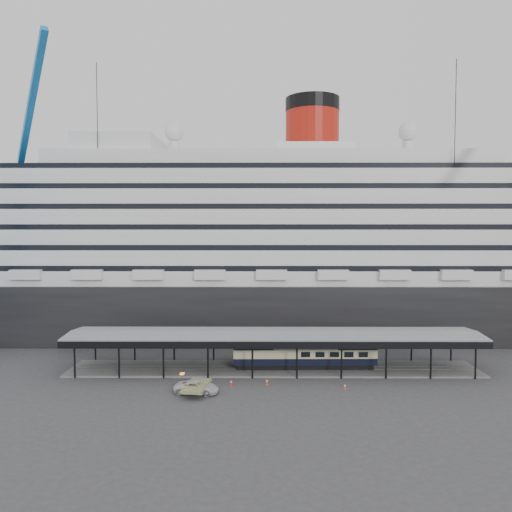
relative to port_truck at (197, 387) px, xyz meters
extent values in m
plane|color=#373739|center=(9.40, 5.10, -0.72)|extent=(200.00, 200.00, 0.00)
cube|color=black|center=(9.40, 37.10, 4.28)|extent=(130.00, 30.00, 10.00)
cylinder|color=#AD180D|center=(17.40, 37.10, 36.68)|extent=(10.00, 10.00, 9.00)
cylinder|color=black|center=(17.40, 37.10, 41.93)|extent=(10.10, 10.10, 2.50)
sphere|color=silver|center=(-8.60, 37.10, 36.98)|extent=(3.60, 3.60, 3.60)
sphere|color=silver|center=(35.40, 37.10, 36.98)|extent=(3.60, 3.60, 3.60)
cube|color=slate|center=(9.40, 10.10, -0.60)|extent=(56.00, 8.00, 0.24)
cube|color=slate|center=(9.40, 9.38, -0.44)|extent=(54.00, 0.08, 0.10)
cube|color=slate|center=(9.40, 10.82, -0.44)|extent=(54.00, 0.08, 0.10)
cube|color=black|center=(9.40, 5.60, 3.73)|extent=(56.00, 0.18, 0.90)
cube|color=black|center=(9.40, 14.60, 3.73)|extent=(56.00, 0.18, 0.90)
cube|color=slate|center=(9.40, 10.10, 4.46)|extent=(56.00, 9.00, 0.24)
cube|color=#1C7DD2|center=(-28.21, 20.98, 38.48)|extent=(12.92, 17.86, 16.80)
cylinder|color=black|center=(-19.82, 26.85, 22.88)|extent=(0.12, 0.12, 47.21)
cylinder|color=black|center=(39.65, 25.35, 22.88)|extent=(0.12, 0.12, 47.21)
imported|color=silver|center=(0.00, 0.00, 0.00)|extent=(5.49, 3.10, 1.45)
cube|color=black|center=(13.67, 10.10, -0.17)|extent=(18.69, 2.43, 0.62)
cube|color=black|center=(13.67, 10.10, 0.63)|extent=(19.58, 2.80, 0.98)
cube|color=beige|center=(13.67, 10.10, 1.69)|extent=(19.59, 2.84, 1.16)
cube|color=black|center=(13.67, 10.10, 2.45)|extent=(19.58, 2.80, 0.36)
cube|color=red|center=(3.90, 2.96, -0.71)|extent=(0.52, 0.52, 0.03)
cone|color=red|center=(3.90, 2.96, -0.31)|extent=(0.44, 0.44, 0.78)
cylinder|color=white|center=(3.90, 2.96, -0.24)|extent=(0.25, 0.25, 0.15)
cube|color=#E4400C|center=(8.34, 3.36, -0.71)|extent=(0.50, 0.50, 0.03)
cone|color=#E4400C|center=(8.34, 3.36, -0.31)|extent=(0.42, 0.42, 0.79)
cylinder|color=white|center=(8.34, 3.36, -0.23)|extent=(0.25, 0.25, 0.15)
cube|color=#F13C0D|center=(17.77, 1.71, -0.71)|extent=(0.40, 0.40, 0.03)
cone|color=#F13C0D|center=(17.77, 1.71, -0.36)|extent=(0.33, 0.33, 0.68)
cylinder|color=white|center=(17.77, 1.71, -0.30)|extent=(0.22, 0.22, 0.13)
camera|label=1|loc=(7.32, -57.78, 18.55)|focal=35.00mm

